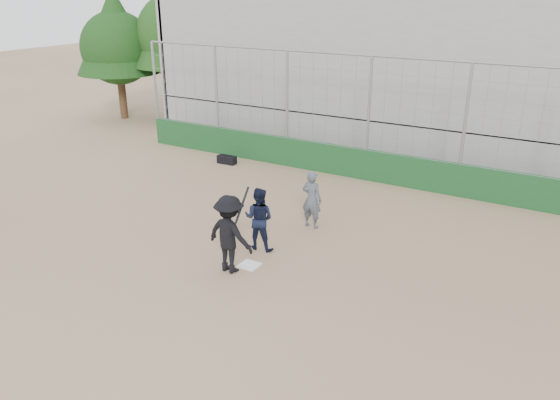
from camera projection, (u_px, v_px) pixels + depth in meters
The scene contains 10 objects.
ground at pixel (249, 266), 12.56m from camera, with size 90.00×90.00×0.00m, color brown.
home_plate at pixel (249, 265), 12.56m from camera, with size 0.44×0.44×0.02m, color white.
backstop at pixel (366, 151), 17.83m from camera, with size 18.10×0.25×4.04m.
bleachers at pixel (418, 71), 21.08m from camera, with size 20.25×6.70×6.98m.
tree_left at pixel (179, 23), 24.95m from camera, with size 4.48×4.48×7.00m.
tree_right at pixel (116, 38), 25.15m from camera, with size 3.84×3.84×6.00m.
batter_at_plate at pixel (230, 234), 12.02m from camera, with size 1.22×0.82×1.95m.
catcher_crouched at pixel (259, 229), 13.17m from camera, with size 0.82×0.67×1.09m.
umpire at pixel (312, 202), 14.33m from camera, with size 0.57×0.38×1.41m, color #434B56.
equipment_bag at pixel (227, 160), 19.69m from camera, with size 0.70×0.33×0.33m.
Camera 1 is at (6.23, -9.25, 6.02)m, focal length 35.00 mm.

